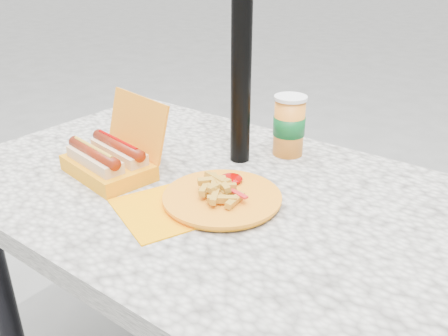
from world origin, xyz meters
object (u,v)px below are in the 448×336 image
Objects in this scene: umbrella_pole at (242,20)px; hotdog_box at (110,159)px; soda_cup at (289,126)px; fries_plate at (218,197)px.

umbrella_pole is 8.92× the size of hotdog_box.
soda_cup is at bearing 53.32° from umbrella_pole.
fries_plate is at bearing -66.37° from umbrella_pole.
hotdog_box is 1.55× the size of soda_cup.
hotdog_box is 0.46m from soda_cup.
hotdog_box reaches higher than fries_plate.
fries_plate is (0.29, 0.05, -0.03)m from hotdog_box.
umbrella_pole is 13.81× the size of soda_cup.
soda_cup is (-0.01, 0.32, 0.07)m from fries_plate.
umbrella_pole is 0.30m from soda_cup.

